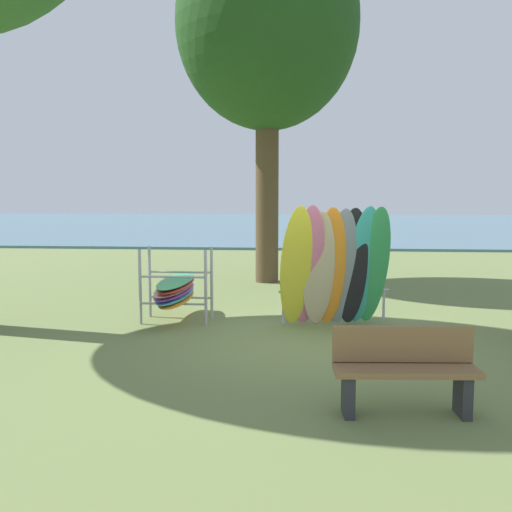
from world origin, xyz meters
The scene contains 6 objects.
ground_plane centered at (0.00, 0.00, 0.00)m, with size 80.00×80.00×0.00m, color olive.
lake_water centered at (0.00, 31.87, 0.05)m, with size 80.00×36.00×0.10m, color #477084.
tree_mid_behind centered at (-0.89, 5.82, 6.10)m, with size 4.34×4.34×8.65m.
leaning_board_pile centered at (0.55, 0.95, 0.98)m, with size 1.91×1.16×2.00m.
board_storage_rack centered at (-2.12, 1.17, 0.55)m, with size 1.15×2.12×1.25m.
park_bench centered at (1.07, -2.85, 0.45)m, with size 1.42×0.50×0.85m.
Camera 1 is at (0.11, -8.68, 2.17)m, focal length 41.83 mm.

